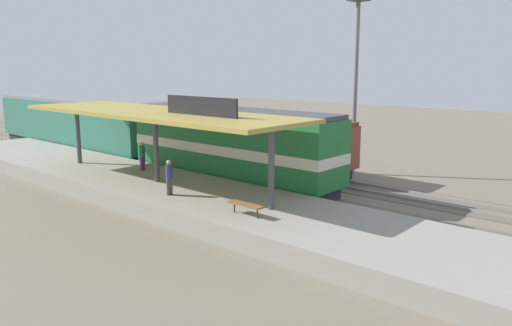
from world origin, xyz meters
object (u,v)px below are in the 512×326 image
platform_bench (246,205)px  freight_car (270,143)px  person_waiting (142,155)px  person_walking (169,176)px  locomotive (231,146)px  light_mast (357,44)px  passenger_carriage_single (74,124)px

platform_bench → freight_car: size_ratio=0.14×
freight_car → person_waiting: (-7.94, 3.27, -0.12)m
freight_car → person_walking: (-10.55, -2.49, -0.12)m
platform_bench → person_walking: bearing=89.5°
locomotive → person_waiting: size_ratio=8.44×
light_mast → locomotive: bearing=155.2°
locomotive → freight_car: 4.69m
locomotive → passenger_carriage_single: (0.00, 18.00, -0.10)m
passenger_carriage_single → freight_car: bearing=-75.0°
light_mast → person_waiting: light_mast is taller
freight_car → person_waiting: size_ratio=7.02×
freight_car → person_walking: bearing=-166.7°
passenger_carriage_single → person_walking: 20.55m
freight_car → light_mast: size_ratio=1.03×
platform_bench → light_mast: size_ratio=0.15×
light_mast → person_waiting: bearing=145.3°
person_waiting → freight_car: bearing=-22.4°
locomotive → freight_car: locomotive is taller
platform_bench → person_waiting: person_waiting is taller
person_walking → platform_bench: bearing=-90.5°
light_mast → person_waiting: 15.04m
platform_bench → freight_car: 13.02m
locomotive → person_waiting: bearing=129.2°
platform_bench → person_walking: person_walking is taller
platform_bench → freight_car: freight_car is taller
person_walking → locomotive: bearing=15.6°
passenger_carriage_single → freight_car: (4.60, -17.18, -0.34)m
person_walking → freight_car: bearing=13.3°
light_mast → person_walking: size_ratio=6.84×
passenger_carriage_single → person_waiting: size_ratio=11.70×
person_waiting → person_walking: (-2.62, -5.75, 0.00)m
platform_bench → locomotive: 9.06m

